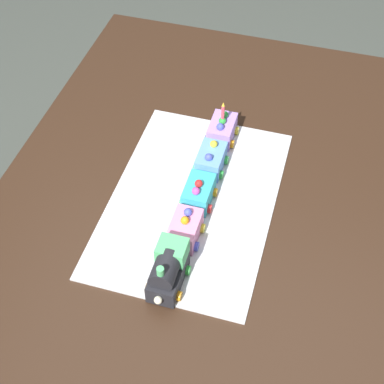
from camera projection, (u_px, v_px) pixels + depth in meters
The scene contains 9 objects.
ground_plane at pixel (196, 327), 2.03m from camera, with size 8.00×8.00×0.00m, color #474C44.
dining_table at pixel (197, 214), 1.55m from camera, with size 1.40×1.00×0.74m.
cake_board at pixel (192, 200), 1.44m from camera, with size 0.60×0.40×0.00m, color silver.
cake_locomotive at pixel (168, 270), 1.25m from camera, with size 0.14×0.08×0.12m.
cake_car_flatbed_bubblegum at pixel (185, 229), 1.34m from camera, with size 0.10×0.08×0.07m.
cake_car_tanker_turquoise at pixel (199, 193), 1.42m from camera, with size 0.10×0.08×0.07m.
cake_car_caboose_sky_blue at pixel (211, 160), 1.49m from camera, with size 0.10×0.08×0.07m.
cake_car_gondola_lavender at pixel (222, 130), 1.57m from camera, with size 0.10×0.08×0.07m.
birthday_candle at pixel (223, 111), 1.52m from camera, with size 0.01×0.01×0.05m.
Camera 1 is at (-0.95, -0.26, 1.84)m, focal length 54.03 mm.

